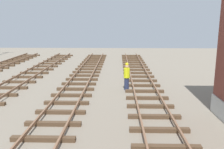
{
  "coord_description": "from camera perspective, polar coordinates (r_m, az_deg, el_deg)",
  "views": [
    {
      "loc": [
        -0.57,
        0.08,
        4.44
      ],
      "look_at": [
        -0.9,
        13.0,
        1.67
      ],
      "focal_mm": 38.82,
      "sensor_mm": 36.0,
      "label": 1
    }
  ],
  "objects": [
    {
      "name": "track_worker_foreground",
      "position": [
        16.18,
        3.48,
        -0.48
      ],
      "size": [
        0.4,
        0.4,
        1.87
      ],
      "color": "#262D4C",
      "rests_on": "ground"
    }
  ]
}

